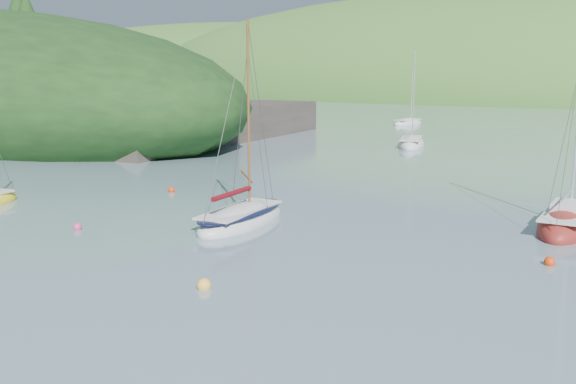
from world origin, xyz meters
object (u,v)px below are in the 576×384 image
Objects in this scene: distant_sloop_a at (411,145)px; distant_sloop_c at (408,123)px; sloop_red at (567,224)px; daysailer_white at (241,219)px.

distant_sloop_c is at bearing 95.04° from distant_sloop_a.
distant_sloop_a is at bearing 123.06° from sloop_red.
sloop_red is at bearing -73.37° from distant_sloop_a.
daysailer_white reaches higher than distant_sloop_a.
distant_sloop_c is (-19.70, 56.95, -0.08)m from daysailer_white.
daysailer_white is 34.98m from distant_sloop_a.
distant_sloop_a is (-20.70, 25.60, -0.03)m from sloop_red.
distant_sloop_a is (-7.86, 34.08, -0.06)m from daysailer_white.
daysailer_white is at bearing -152.45° from sloop_red.
sloop_red is at bearing 23.03° from daysailer_white.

